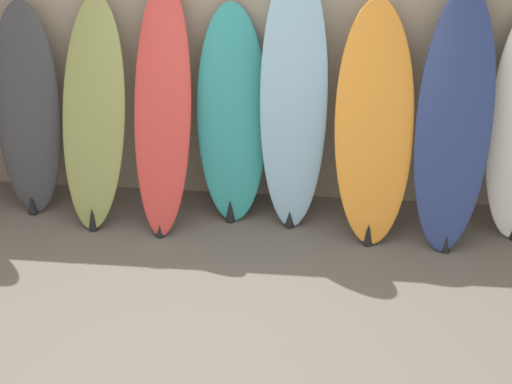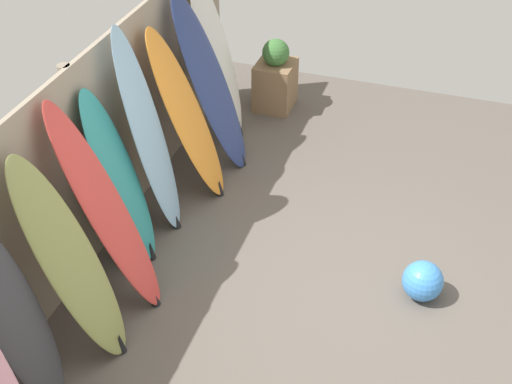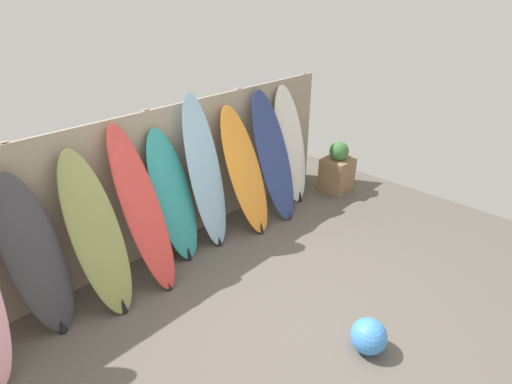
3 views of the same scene
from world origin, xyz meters
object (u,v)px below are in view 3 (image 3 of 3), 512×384
object	(u,v)px
surfboard_olive_2	(97,236)
surfboard_skyblue_5	(206,175)
surfboard_red_3	(143,211)
planter_box	(337,170)
surfboard_teal_4	(174,198)
beach_ball	(369,336)
surfboard_charcoal_1	(35,258)
surfboard_navy_7	(274,157)
surfboard_orange_6	(245,172)
surfboard_white_8	(291,146)

from	to	relation	value
surfboard_olive_2	surfboard_skyblue_5	distance (m)	1.50
surfboard_red_3	planter_box	size ratio (longest dim) A/B	2.13
surfboard_teal_4	planter_box	world-z (taller)	surfboard_teal_4
surfboard_teal_4	surfboard_skyblue_5	distance (m)	0.50
surfboard_olive_2	beach_ball	bearing A→B (deg)	-60.86
surfboard_skyblue_5	surfboard_charcoal_1	bearing A→B (deg)	179.84
surfboard_olive_2	surfboard_navy_7	world-z (taller)	surfboard_navy_7
surfboard_red_3	surfboard_orange_6	bearing A→B (deg)	0.04
surfboard_olive_2	surfboard_charcoal_1	bearing A→B (deg)	169.63
surfboard_olive_2	surfboard_teal_4	xyz separation A→B (m)	(1.03, 0.15, -0.02)
surfboard_teal_4	surfboard_red_3	bearing A→B (deg)	-163.16
surfboard_skyblue_5	beach_ball	bearing A→B (deg)	-94.18
surfboard_orange_6	surfboard_white_8	size ratio (longest dim) A/B	0.96
surfboard_orange_6	beach_ball	world-z (taller)	surfboard_orange_6
surfboard_red_3	surfboard_teal_4	xyz separation A→B (m)	(0.50, 0.15, -0.09)
surfboard_teal_4	surfboard_olive_2	bearing A→B (deg)	-171.89
surfboard_charcoal_1	surfboard_olive_2	bearing A→B (deg)	-10.37
surfboard_teal_4	surfboard_orange_6	distance (m)	1.07
surfboard_red_3	surfboard_olive_2	bearing A→B (deg)	179.57
surfboard_teal_4	planter_box	size ratio (longest dim) A/B	1.93
surfboard_olive_2	surfboard_navy_7	xyz separation A→B (m)	(2.64, -0.02, 0.06)
surfboard_orange_6	planter_box	world-z (taller)	surfboard_orange_6
beach_ball	surfboard_olive_2	bearing A→B (deg)	119.14
surfboard_red_3	planter_box	xyz separation A→B (m)	(3.38, -0.29, -0.52)
surfboard_red_3	surfboard_navy_7	distance (m)	2.11
surfboard_teal_4	surfboard_navy_7	world-z (taller)	surfboard_navy_7
surfboard_skyblue_5	surfboard_orange_6	distance (m)	0.61
surfboard_teal_4	beach_ball	distance (m)	2.60
surfboard_red_3	surfboard_navy_7	world-z (taller)	surfboard_red_3
surfboard_orange_6	surfboard_olive_2	bearing A→B (deg)	179.92
surfboard_charcoal_1	planter_box	xyz separation A→B (m)	(4.46, -0.39, -0.44)
surfboard_red_3	surfboard_navy_7	size ratio (longest dim) A/B	1.00
surfboard_orange_6	planter_box	distance (m)	1.91
planter_box	surfboard_white_8	bearing A→B (deg)	150.57
surfboard_skyblue_5	surfboard_white_8	xyz separation A→B (m)	(1.69, 0.02, -0.09)
surfboard_olive_2	planter_box	world-z (taller)	surfboard_olive_2
surfboard_orange_6	surfboard_red_3	bearing A→B (deg)	-179.96
surfboard_navy_7	beach_ball	size ratio (longest dim) A/B	5.32
surfboard_teal_4	surfboard_orange_6	bearing A→B (deg)	-8.06
surfboard_navy_7	planter_box	world-z (taller)	surfboard_navy_7
surfboard_teal_4	surfboard_orange_6	xyz separation A→B (m)	(1.05, -0.15, 0.04)
surfboard_olive_2	surfboard_skyblue_5	world-z (taller)	surfboard_skyblue_5
surfboard_charcoal_1	planter_box	size ratio (longest dim) A/B	1.93
surfboard_charcoal_1	surfboard_orange_6	world-z (taller)	surfboard_orange_6
surfboard_orange_6	surfboard_white_8	bearing A→B (deg)	6.39
surfboard_red_3	beach_ball	world-z (taller)	surfboard_red_3
surfboard_olive_2	surfboard_white_8	bearing A→B (deg)	2.16
surfboard_red_3	surfboard_navy_7	xyz separation A→B (m)	(2.11, -0.01, -0.00)
surfboard_charcoal_1	surfboard_teal_4	bearing A→B (deg)	1.64
surfboard_navy_7	beach_ball	world-z (taller)	surfboard_navy_7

